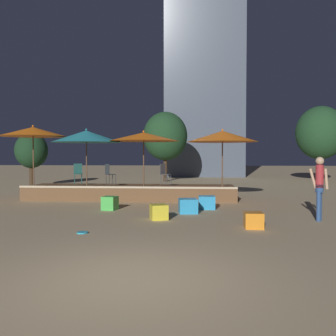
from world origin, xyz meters
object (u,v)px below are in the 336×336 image
at_px(patio_umbrella_1, 86,136).
at_px(background_tree_2, 321,133).
at_px(cube_seat_4, 254,220).
at_px(cube_seat_2, 110,203).
at_px(frisbee_disc, 82,232).
at_px(person_0, 319,185).
at_px(bistro_chair_0, 78,172).
at_px(bistro_chair_1, 164,172).
at_px(cube_seat_0, 188,206).
at_px(cube_seat_3, 159,212).
at_px(bistro_chair_2, 109,172).
at_px(patio_umbrella_2, 222,136).
at_px(patio_umbrella_0, 144,137).
at_px(background_tree_0, 31,151).
at_px(cube_seat_1, 207,202).
at_px(background_tree_1, 165,136).
at_px(patio_umbrella_3, 33,132).

xyz_separation_m(patio_umbrella_1, background_tree_2, (13.45, 12.19, 0.79)).
bearing_deg(patio_umbrella_1, cube_seat_4, -41.53).
xyz_separation_m(cube_seat_2, frisbee_disc, (0.22, -3.90, -0.22)).
relative_size(cube_seat_2, person_0, 0.30).
xyz_separation_m(bistro_chair_0, bistro_chair_1, (3.84, -0.13, 0.00)).
bearing_deg(cube_seat_0, bistro_chair_1, 106.88).
bearing_deg(patio_umbrella_1, frisbee_disc, -74.32).
height_order(cube_seat_3, bistro_chair_2, bistro_chair_2).
height_order(cube_seat_0, cube_seat_3, cube_seat_0).
xyz_separation_m(patio_umbrella_2, cube_seat_3, (-2.16, -4.07, -2.45)).
xyz_separation_m(patio_umbrella_0, background_tree_0, (-7.91, 6.87, -0.50)).
bearing_deg(cube_seat_4, background_tree_0, 133.45).
xyz_separation_m(cube_seat_1, frisbee_disc, (-3.18, -4.38, -0.21)).
bearing_deg(person_0, cube_seat_4, -32.43).
distance_m(patio_umbrella_0, cube_seat_4, 6.96).
bearing_deg(bistro_chair_0, patio_umbrella_0, -35.91).
relative_size(cube_seat_1, background_tree_1, 0.12).
bearing_deg(bistro_chair_2, frisbee_disc, 147.85).
bearing_deg(bistro_chair_1, cube_seat_1, -114.92).
height_order(patio_umbrella_1, background_tree_1, background_tree_1).
bearing_deg(patio_umbrella_0, person_0, -35.48).
relative_size(patio_umbrella_0, bistro_chair_2, 3.26).
distance_m(cube_seat_2, background_tree_1, 14.24).
distance_m(cube_seat_0, background_tree_1, 14.85).
distance_m(bistro_chair_1, bistro_chair_2, 2.36).
bearing_deg(patio_umbrella_1, bistro_chair_0, 127.97).
distance_m(patio_umbrella_2, person_0, 4.97).
relative_size(bistro_chair_1, background_tree_1, 0.18).
height_order(cube_seat_3, bistro_chair_1, bistro_chair_1).
bearing_deg(background_tree_0, cube_seat_4, -46.55).
xyz_separation_m(cube_seat_2, background_tree_0, (-7.05, 9.31, 1.94)).
height_order(person_0, background_tree_1, background_tree_1).
relative_size(patio_umbrella_3, background_tree_1, 0.63).
relative_size(person_0, background_tree_0, 0.57).
bearing_deg(bistro_chair_0, frisbee_disc, -91.76).
distance_m(cube_seat_4, bistro_chair_1, 6.81).
height_order(person_0, frisbee_disc, person_0).
bearing_deg(patio_umbrella_3, patio_umbrella_1, 3.88).
xyz_separation_m(patio_umbrella_3, bistro_chair_2, (3.11, 0.47, -1.71)).
bearing_deg(background_tree_1, person_0, -69.50).
xyz_separation_m(patio_umbrella_0, patio_umbrella_1, (-2.42, 0.04, 0.03)).
bearing_deg(cube_seat_2, background_tree_1, 86.70).
bearing_deg(cube_seat_2, patio_umbrella_1, 122.32).
xyz_separation_m(cube_seat_2, bistro_chair_0, (-2.20, 3.28, 0.95)).
height_order(patio_umbrella_0, bistro_chair_1, patio_umbrella_0).
bearing_deg(cube_seat_1, bistro_chair_0, 153.43).
bearing_deg(bistro_chair_1, bistro_chair_0, 119.67).
bearing_deg(bistro_chair_2, cube_seat_4, -177.49).
relative_size(patio_umbrella_2, cube_seat_3, 4.86).
xyz_separation_m(person_0, background_tree_1, (-5.82, 15.57, 2.20)).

